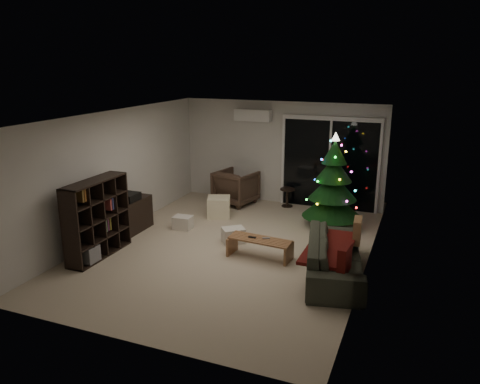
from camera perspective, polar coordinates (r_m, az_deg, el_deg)
The scene contains 18 objects.
room at distance 9.76m, azimuth 4.54°, elevation 1.37°, with size 6.50×7.51×2.60m.
bookshelf at distance 8.86m, azimuth -17.90°, elevation -2.96°, with size 0.36×1.42×1.42m, color black, non-canonical shape.
media_cabinet at distance 9.89m, azimuth -13.26°, elevation -2.89°, with size 0.41×1.10×0.68m, color black.
stereo at distance 9.77m, azimuth -13.41°, elevation -0.58°, with size 0.35×0.41×0.15m, color black.
armchair at distance 11.52m, azimuth -0.50°, elevation 0.59°, with size 0.89×0.91×0.83m, color #3D2F24.
ottoman at distance 10.63m, azimuth -2.60°, elevation -1.82°, with size 0.50×0.50×0.45m, color #F9EBBF.
cardboard_box_a at distance 9.95m, azimuth -6.98°, elevation -3.71°, with size 0.38×0.29×0.27m, color white.
cardboard_box_b at distance 9.15m, azimuth -0.81°, elevation -5.29°, with size 0.42×0.31×0.29m, color white.
side_table at distance 11.39m, azimuth 5.79°, elevation -0.68°, with size 0.36×0.36×0.45m, color black.
floor_lamp at distance 12.00m, azimuth 1.96°, elevation 3.50°, with size 0.28×0.28×1.76m, color black.
sofa at distance 7.91m, azimuth 11.50°, elevation -7.73°, with size 2.23×0.87×0.65m, color black.
sofa_throw at distance 7.87m, azimuth 10.84°, elevation -6.66°, with size 0.70×1.61×0.05m, color #470906.
cushion_a at distance 8.38m, azimuth 14.10°, elevation -4.59°, with size 0.13×0.43×0.43m, color #987750.
cushion_b at distance 7.18m, azimuth 12.62°, elevation -8.01°, with size 0.13×0.43×0.43m, color #470906.
coffee_table at distance 8.47m, azimuth 2.43°, elevation -6.87°, with size 1.14×0.40×0.36m, color #955E3E, non-canonical shape.
remote_a at distance 8.44m, azimuth 1.48°, elevation -5.53°, with size 0.14×0.04×0.02m, color black.
remote_b at distance 8.41m, azimuth 3.21°, elevation -5.64°, with size 0.13×0.04×0.02m, color slate.
christmas_tree at distance 9.96m, azimuth 11.29°, elevation 1.38°, with size 1.25×1.25×2.02m, color #113B12.
Camera 1 is at (3.23, -7.54, 3.45)m, focal length 35.00 mm.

